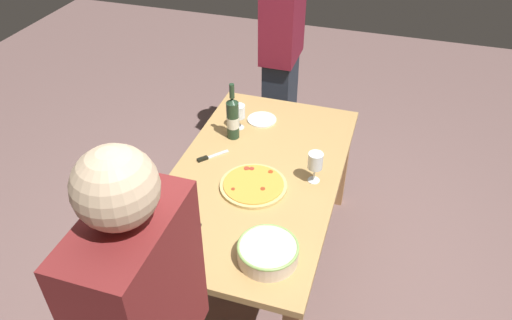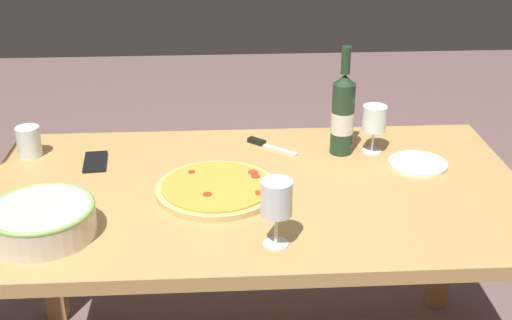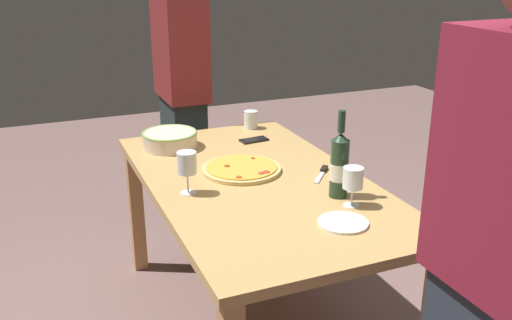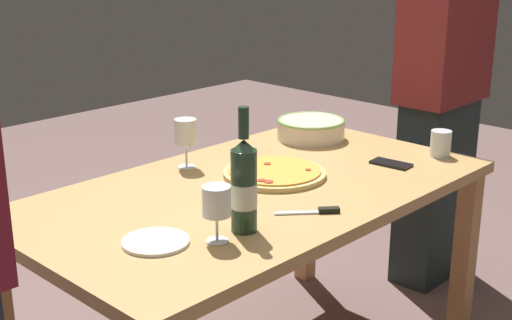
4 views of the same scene
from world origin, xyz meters
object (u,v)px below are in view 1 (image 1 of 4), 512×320
Objects in this scene: dining_table at (256,186)px; wine_glass_near_pizza at (315,161)px; wine_bottle at (233,118)px; person_guest_left at (281,53)px; cell_phone at (185,227)px; pizza at (253,185)px; side_plate at (262,120)px; wine_glass_by_bottle at (239,113)px; cup_amber at (149,250)px; serving_bowl at (268,252)px; pizza_knife at (209,157)px.

dining_table is 8.97× the size of wine_glass_near_pizza.
person_guest_left reaches higher than wine_bottle.
cell_phone is at bearing -9.19° from person_guest_left.
side_plate is at bearing 12.99° from pizza.
side_plate is 1.28× the size of cell_phone.
wine_glass_by_bottle is at bearing -0.08° from wine_bottle.
person_guest_left reaches higher than cup_amber.
person_guest_left is at bearing 13.24° from serving_bowl.
cell_phone is (0.06, 0.43, -0.04)m from serving_bowl.
serving_bowl reaches higher than cell_phone.
dining_table is at bearing 153.03° from cell_phone.
wine_bottle is at bearing 153.96° from side_plate.
pizza_knife is at bearing -175.05° from cell_phone.
serving_bowl is 0.61m from wine_glass_near_pizza.
serving_bowl is 0.81m from pizza_knife.
wine_glass_by_bottle is (0.51, 0.26, 0.10)m from pizza.
dining_table is 8.69× the size of side_plate.
pizza_knife is (0.05, 0.30, 0.10)m from dining_table.
pizza is at bearing -25.82° from cup_amber.
wine_glass_by_bottle reaches higher than pizza_knife.
wine_glass_near_pizza is at bearing 14.43° from person_guest_left.
cell_phone is at bearing 175.87° from side_plate.
wine_bottle is 2.19× the size of pizza_knife.
wine_glass_by_bottle reaches higher than serving_bowl.
wine_glass_near_pizza is at bearing -123.61° from wine_glass_by_bottle.
wine_glass_by_bottle is 1.11× the size of cell_phone.
pizza_knife reaches higher than side_plate.
wine_glass_by_bottle is (0.10, -0.00, -0.03)m from wine_bottle.
pizza is 2.24× the size of wine_glass_by_bottle.
cup_amber is at bearing 159.43° from dining_table.
person_guest_left is at bearing -3.40° from wine_bottle.
wine_bottle is 2.24× the size of wine_glass_by_bottle.
dining_table is at bearing 10.90° from pizza.
pizza_knife is (0.02, 0.61, -0.12)m from wine_glass_near_pizza.
side_plate is at bearing 41.92° from wine_glass_near_pizza.
wine_glass_by_bottle reaches higher than cup_amber.
pizza is at bearing -167.01° from side_plate.
serving_bowl is 1.69× the size of pizza_knife.
pizza reaches higher than cell_phone.
person_guest_left is (1.15, -0.12, 0.15)m from pizza_knife.
wine_glass_near_pizza is at bearing -63.25° from pizza.
pizza is at bearing 144.84° from cell_phone.
dining_table is 0.32m from pizza_knife.
pizza is 0.50m from serving_bowl.
wine_glass_near_pizza is at bearing -115.43° from wine_bottle.
dining_table is 0.63m from serving_bowl.
person_guest_left is (1.76, 0.41, 0.11)m from serving_bowl.
wine_bottle is 0.61m from wine_glass_near_pizza.
serving_bowl is 2.78× the size of cup_amber.
wine_glass_near_pizza reaches higher than serving_bowl.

